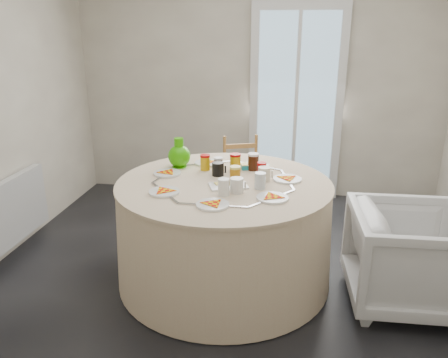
# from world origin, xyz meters

# --- Properties ---
(floor) EXTENTS (4.00, 4.00, 0.00)m
(floor) POSITION_xyz_m (0.00, 0.00, 0.00)
(floor) COLOR black
(floor) RESTS_ON ground
(wall_back) EXTENTS (4.00, 0.02, 2.60)m
(wall_back) POSITION_xyz_m (0.00, 2.00, 1.30)
(wall_back) COLOR #BCB5A3
(wall_back) RESTS_ON floor
(glass_door) EXTENTS (1.00, 0.08, 2.10)m
(glass_door) POSITION_xyz_m (0.40, 1.95, 1.05)
(glass_door) COLOR silver
(glass_door) RESTS_ON floor
(radiator) EXTENTS (0.07, 1.00, 0.55)m
(radiator) POSITION_xyz_m (-1.94, 0.20, 0.38)
(radiator) COLOR silver
(radiator) RESTS_ON floor
(table) EXTENTS (1.60, 1.60, 0.81)m
(table) POSITION_xyz_m (-0.13, 0.09, 0.38)
(table) COLOR beige
(table) RESTS_ON floor
(wooden_chair) EXTENTS (0.47, 0.46, 0.84)m
(wooden_chair) POSITION_xyz_m (-0.09, 1.18, 0.47)
(wooden_chair) COLOR #A5753D
(wooden_chair) RESTS_ON floor
(armchair) EXTENTS (0.71, 0.76, 0.77)m
(armchair) POSITION_xyz_m (1.16, -0.08, 0.39)
(armchair) COLOR silver
(armchair) RESTS_ON floor
(place_settings) EXTENTS (1.43, 1.43, 0.02)m
(place_settings) POSITION_xyz_m (-0.13, 0.09, 0.77)
(place_settings) COLOR white
(place_settings) RESTS_ON table
(jar_cluster) EXTENTS (0.51, 0.26, 0.15)m
(jar_cluster) POSITION_xyz_m (-0.10, 0.29, 0.82)
(jar_cluster) COLOR #A67223
(jar_cluster) RESTS_ON table
(butter_tub) EXTENTS (0.13, 0.10, 0.04)m
(butter_tub) POSITION_xyz_m (0.02, 0.41, 0.79)
(butter_tub) COLOR teal
(butter_tub) RESTS_ON table
(green_pitcher) EXTENTS (0.18, 0.18, 0.23)m
(green_pitcher) POSITION_xyz_m (-0.53, 0.39, 0.87)
(green_pitcher) COLOR #32A904
(green_pitcher) RESTS_ON table
(cheese_platter) EXTENTS (0.30, 0.24, 0.03)m
(cheese_platter) POSITION_xyz_m (-0.09, -0.01, 0.77)
(cheese_platter) COLOR white
(cheese_platter) RESTS_ON table
(mugs_glasses) EXTENTS (0.73, 0.73, 0.12)m
(mugs_glasses) POSITION_xyz_m (-0.01, 0.10, 0.81)
(mugs_glasses) COLOR #A1A1A1
(mugs_glasses) RESTS_ON table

